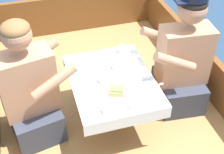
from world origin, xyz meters
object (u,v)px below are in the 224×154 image
(sandwich, at_px, (117,90))
(tin_can, at_px, (122,49))
(person_port, at_px, (30,93))
(coffee_cup_starboard, at_px, (107,108))
(coffee_cup_port, at_px, (134,103))
(person_starboard, at_px, (182,62))

(sandwich, distance_m, tin_can, 0.53)
(person_port, height_order, coffee_cup_starboard, person_port)
(person_port, xyz_separation_m, coffee_cup_port, (0.67, -0.38, 0.07))
(sandwich, height_order, tin_can, sandwich)
(person_starboard, bearing_deg, coffee_cup_port, 39.39)
(person_port, relative_size, person_starboard, 0.95)
(person_starboard, height_order, coffee_cup_port, person_starboard)
(coffee_cup_starboard, bearing_deg, tin_can, 64.26)
(coffee_cup_port, bearing_deg, tin_can, 79.45)
(coffee_cup_port, xyz_separation_m, tin_can, (0.12, 0.64, 0.00))
(sandwich, relative_size, coffee_cup_starboard, 1.41)
(person_port, distance_m, person_starboard, 1.22)
(person_starboard, relative_size, coffee_cup_port, 10.79)
(coffee_cup_port, bearing_deg, person_starboard, 34.00)
(person_starboard, height_order, tin_can, person_starboard)
(person_starboard, relative_size, coffee_cup_starboard, 11.45)
(sandwich, bearing_deg, person_port, 159.27)
(person_port, xyz_separation_m, coffee_cup_starboard, (0.48, -0.37, 0.07))
(coffee_cup_starboard, relative_size, tin_can, 1.37)
(sandwich, relative_size, tin_can, 1.92)
(coffee_cup_port, distance_m, coffee_cup_starboard, 0.19)
(person_port, bearing_deg, coffee_cup_starboard, -49.16)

